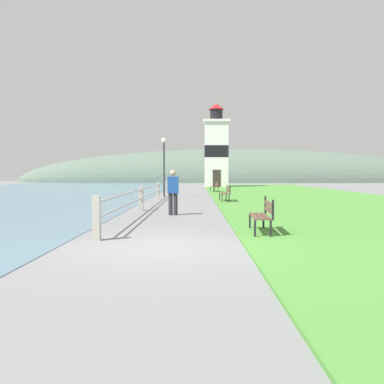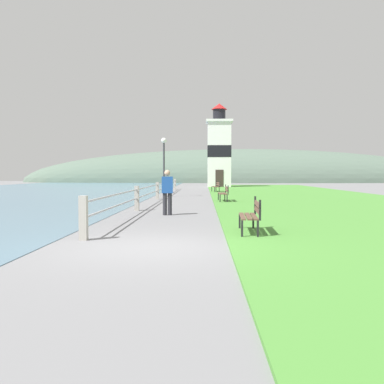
{
  "view_description": "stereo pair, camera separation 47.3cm",
  "coord_description": "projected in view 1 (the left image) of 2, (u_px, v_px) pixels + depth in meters",
  "views": [
    {
      "loc": [
        0.71,
        -8.88,
        1.56
      ],
      "look_at": [
        0.4,
        20.33,
        0.3
      ],
      "focal_mm": 40.0,
      "sensor_mm": 36.0,
      "label": 1
    },
    {
      "loc": [
        1.19,
        -8.87,
        1.56
      ],
      "look_at": [
        0.4,
        20.33,
        0.3
      ],
      "focal_mm": 40.0,
      "sensor_mm": 36.0,
      "label": 2
    }
  ],
  "objects": [
    {
      "name": "lamp_post",
      "position": [
        164.0,
        156.0,
        28.6
      ],
      "size": [
        0.36,
        0.36,
        3.96
      ],
      "color": "#333338",
      "rests_on": "ground_plane"
    },
    {
      "name": "person_strolling",
      "position": [
        173.0,
        191.0,
        15.99
      ],
      "size": [
        0.43,
        0.25,
        1.7
      ],
      "rotation": [
        0.0,
        0.0,
        1.64
      ],
      "color": "#28282D",
      "rests_on": "ground_plane"
    },
    {
      "name": "seawall_railing",
      "position": [
        158.0,
        189.0,
        25.92
      ],
      "size": [
        0.18,
        32.18,
        1.04
      ],
      "color": "#A8A399",
      "rests_on": "ground_plane"
    },
    {
      "name": "park_bench_near",
      "position": [
        263.0,
        214.0,
        10.92
      ],
      "size": [
        0.55,
        1.66,
        0.94
      ],
      "rotation": [
        0.0,
        0.0,
        3.09
      ],
      "color": "brown",
      "rests_on": "ground_plane"
    },
    {
      "name": "distant_hillside",
      "position": [
        237.0,
        182.0,
        77.62
      ],
      "size": [
        80.0,
        16.0,
        12.0
      ],
      "color": "#566B5B",
      "rests_on": "ground_plane"
    },
    {
      "name": "ground_plane",
      "position": [
        163.0,
        248.0,
        8.95
      ],
      "size": [
        160.0,
        160.0,
        0.0
      ],
      "primitive_type": "plane",
      "color": "slate"
    },
    {
      "name": "lighthouse",
      "position": [
        216.0,
        150.0,
        49.43
      ],
      "size": [
        3.04,
        3.04,
        9.63
      ],
      "color": "white",
      "rests_on": "ground_plane"
    },
    {
      "name": "park_bench_midway",
      "position": [
        226.0,
        192.0,
        23.42
      ],
      "size": [
        0.5,
        1.9,
        0.94
      ],
      "rotation": [
        0.0,
        0.0,
        3.16
      ],
      "color": "brown",
      "rests_on": "ground_plane"
    },
    {
      "name": "park_bench_far",
      "position": [
        215.0,
        186.0,
        35.67
      ],
      "size": [
        0.67,
        1.93,
        0.94
      ],
      "rotation": [
        0.0,
        0.0,
        3.25
      ],
      "color": "brown",
      "rests_on": "ground_plane"
    },
    {
      "name": "grass_verge",
      "position": [
        302.0,
        197.0,
        28.26
      ],
      "size": [
        12.0,
        58.24,
        0.06
      ],
      "color": "#4C8E38",
      "rests_on": "ground_plane"
    }
  ]
}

